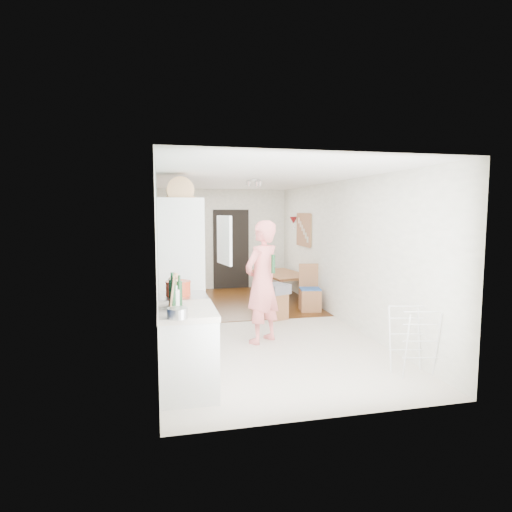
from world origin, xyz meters
name	(u,v)px	position (x,y,z in m)	size (l,w,h in m)	color
room_shell	(253,253)	(0.00, 0.00, 1.25)	(3.20, 7.00, 2.50)	white
floor	(253,324)	(0.00, 0.00, 0.00)	(3.20, 7.00, 0.01)	beige
wood_floor_overlay	(235,302)	(0.00, 1.85, 0.01)	(3.20, 3.30, 0.01)	#552D0D
sage_wall_panel	(157,221)	(-1.59, -2.00, 1.85)	(0.02, 3.00, 1.30)	slate
tile_splashback	(159,288)	(-1.59, -2.55, 1.15)	(0.02, 1.90, 0.50)	black
doorway_recess	(231,249)	(0.20, 3.48, 1.00)	(0.90, 0.04, 2.00)	black
base_cabinet	(187,352)	(-1.30, -2.55, 0.43)	(0.60, 0.90, 0.86)	silver
worktop	(186,311)	(-1.30, -2.55, 0.89)	(0.62, 0.92, 0.06)	beige
range_cooker	(183,332)	(-1.30, -1.80, 0.44)	(0.60, 0.60, 0.88)	silver
cooker_top	(183,297)	(-1.30, -1.80, 0.90)	(0.60, 0.60, 0.04)	#B1B1B3
fridge_housing	(181,271)	(-1.27, -0.78, 1.07)	(0.66, 0.66, 2.15)	silver
fridge_door	(224,240)	(-0.66, -1.08, 1.55)	(0.56, 0.04, 0.70)	silver
fridge_interior	(201,239)	(-0.96, -0.78, 1.55)	(0.02, 0.52, 0.66)	white
pinboard	(304,230)	(1.58, 1.90, 1.55)	(0.03, 0.90, 0.70)	tan
pinboard_frame	(303,230)	(1.57, 1.90, 1.55)	(0.01, 0.94, 0.74)	#A36F3E
wall_sconce	(293,220)	(1.54, 2.55, 1.75)	(0.18, 0.18, 0.16)	maroon
person	(262,271)	(-0.09, -1.03, 1.08)	(0.79, 0.52, 2.16)	#F57B77
dining_table	(283,287)	(1.18, 2.15, 0.24)	(1.35, 0.75, 0.48)	#A36F3E
dining_chair	(310,288)	(1.30, 0.69, 0.46)	(0.39, 0.39, 0.92)	#A36F3E
stool	(275,306)	(0.48, 0.27, 0.23)	(0.35, 0.35, 0.46)	#A36F3E
grey_drape	(277,289)	(0.50, 0.29, 0.55)	(0.39, 0.39, 0.17)	gray
drying_rack	(413,341)	(1.38, -2.68, 0.41)	(0.42, 0.38, 0.82)	silver
bread_bin	(180,191)	(-1.26, -0.85, 2.26)	(0.40, 0.38, 0.21)	tan
red_casserole	(178,288)	(-1.35, -1.82, 1.01)	(0.31, 0.31, 0.18)	#C03A1B
steel_pan	(178,313)	(-1.41, -2.97, 0.97)	(0.20, 0.20, 0.10)	#B1B1B3
held_bottle	(273,264)	(0.04, -1.17, 1.20)	(0.06, 0.06, 0.27)	#163F20
bottle_a	(172,294)	(-1.44, -2.52, 1.08)	(0.07, 0.07, 0.31)	#163F20
bottle_b	(179,293)	(-1.36, -2.41, 1.06)	(0.06, 0.06, 0.27)	#163F20
bottle_c	(176,299)	(-1.41, -2.49, 1.02)	(0.08, 0.08, 0.19)	silver
pepper_mill_front	(171,291)	(-1.44, -2.11, 1.03)	(0.06, 0.06, 0.22)	tan
pepper_mill_back	(176,289)	(-1.39, -2.02, 1.04)	(0.07, 0.07, 0.25)	tan
chopping_boards	(172,292)	(-1.45, -2.53, 1.10)	(0.04, 0.26, 0.35)	tan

